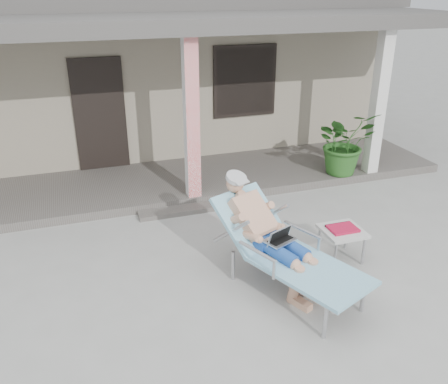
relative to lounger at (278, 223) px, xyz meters
name	(u,v)px	position (x,y,z in m)	size (l,w,h in m)	color
ground	(236,268)	(-0.35, 0.47, -0.85)	(60.00, 60.00, 0.00)	#9E9E99
house	(144,65)	(-0.35, 6.97, 0.82)	(10.40, 5.40, 3.30)	#9F937E
porch_deck	(182,181)	(-0.35, 3.47, -0.77)	(10.00, 2.00, 0.15)	#605B56
porch_overhang	(177,28)	(-0.35, 3.42, 1.94)	(10.00, 2.30, 2.85)	silver
porch_step	(198,208)	(-0.35, 2.32, -0.81)	(2.00, 0.30, 0.07)	#605B56
lounger	(278,223)	(0.00, 0.00, 0.00)	(1.51, 2.18, 1.38)	#B7B7BC
side_table	(342,232)	(1.08, 0.24, -0.44)	(0.54, 0.54, 0.48)	#BBBBB6
potted_palm	(344,142)	(2.60, 2.72, -0.09)	(1.09, 0.94, 1.21)	#26591E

